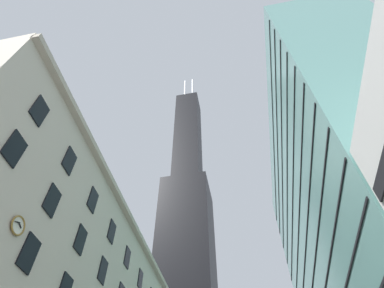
# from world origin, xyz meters

# --- Properties ---
(dark_skyscraper) EXTENTS (28.27, 28.27, 197.51)m
(dark_skyscraper) POSITION_xyz_m (-19.83, 91.17, 56.71)
(dark_skyscraper) COLOR black
(dark_skyscraper) RESTS_ON ground
(glass_office_midrise) EXTENTS (14.39, 52.58, 57.27)m
(glass_office_midrise) POSITION_xyz_m (18.14, 32.00, 28.63)
(glass_office_midrise) COLOR slate
(glass_office_midrise) RESTS_ON ground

